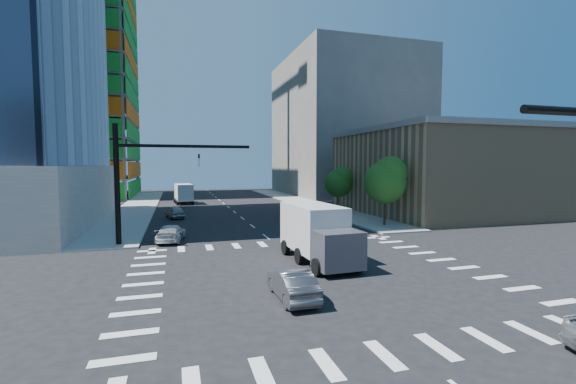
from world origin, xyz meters
name	(u,v)px	position (x,y,z in m)	size (l,w,h in m)	color
ground	(315,275)	(0.00, 0.00, 0.00)	(160.00, 160.00, 0.00)	black
road_markings	(315,275)	(0.00, 0.00, 0.01)	(20.00, 20.00, 0.01)	silver
sidewalk_ne	(302,202)	(12.50, 40.00, 0.07)	(5.00, 60.00, 0.15)	gray
sidewalk_nw	(139,206)	(-12.50, 40.00, 0.07)	(5.00, 60.00, 0.15)	gray
construction_building	(60,65)	(-27.41, 61.93, 24.61)	(25.16, 34.50, 70.60)	slate
commercial_building	(439,171)	(25.00, 22.00, 5.31)	(20.50, 22.50, 10.60)	tan
bg_building_ne	(345,127)	(27.00, 55.00, 14.00)	(24.00, 30.00, 28.00)	#67615C
signal_mast_nw	(138,173)	(-10.00, 11.50, 5.49)	(10.20, 0.40, 9.00)	black
tree_south	(387,179)	(12.63, 13.90, 4.69)	(4.16, 4.16, 6.82)	#382316
tree_north	(339,181)	(12.93, 25.90, 3.99)	(3.54, 3.52, 5.78)	#382316
car_nb_far	(304,217)	(5.33, 17.64, 0.80)	(2.67, 5.79, 1.61)	black
car_sb_near	(171,233)	(-7.73, 12.25, 0.66)	(1.84, 4.52, 1.31)	silver
car_sb_mid	(175,212)	(-7.41, 26.13, 0.68)	(1.61, 4.00, 1.36)	gray
car_sb_cross	(292,284)	(-2.31, -3.14, 0.68)	(1.44, 4.14, 1.36)	#4E4D52
box_truck_near	(320,238)	(1.20, 2.45, 1.56)	(3.17, 6.86, 3.53)	black
box_truck_far	(183,195)	(-6.16, 43.46, 1.38)	(3.10, 6.17, 3.13)	black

